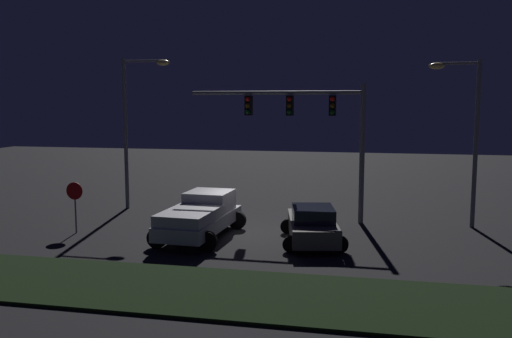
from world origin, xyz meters
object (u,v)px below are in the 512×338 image
at_px(traffic_signal_gantry, 310,118).
at_px(street_lamp_right, 466,123).
at_px(car_sedan, 312,225).
at_px(pickup_truck, 201,214).
at_px(stop_sign, 75,197).
at_px(street_lamp_left, 134,115).

bearing_deg(traffic_signal_gantry, street_lamp_right, 0.99).
relative_size(traffic_signal_gantry, street_lamp_right, 1.11).
relative_size(car_sedan, street_lamp_right, 0.62).
relative_size(pickup_truck, car_sedan, 1.18).
bearing_deg(stop_sign, car_sedan, 2.43).
bearing_deg(traffic_signal_gantry, street_lamp_left, 173.17).
relative_size(pickup_truck, street_lamp_left, 0.69).
height_order(traffic_signal_gantry, street_lamp_left, street_lamp_left).
bearing_deg(stop_sign, traffic_signal_gantry, 25.33).
relative_size(pickup_truck, street_lamp_right, 0.73).
distance_m(pickup_truck, traffic_signal_gantry, 6.99).
height_order(pickup_truck, street_lamp_right, street_lamp_right).
bearing_deg(car_sedan, pickup_truck, 79.33).
xyz_separation_m(street_lamp_left, street_lamp_right, (16.32, -1.00, -0.26)).
relative_size(street_lamp_left, street_lamp_right, 1.06).
height_order(traffic_signal_gantry, street_lamp_right, street_lamp_right).
bearing_deg(pickup_truck, street_lamp_right, -65.71).
xyz_separation_m(pickup_truck, car_sedan, (4.67, 0.01, -0.26)).
xyz_separation_m(street_lamp_right, stop_sign, (-16.60, -4.68, -3.19)).
xyz_separation_m(street_lamp_left, stop_sign, (-0.28, -5.68, -3.45)).
height_order(street_lamp_left, stop_sign, street_lamp_left).
bearing_deg(pickup_truck, stop_sign, 97.54).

